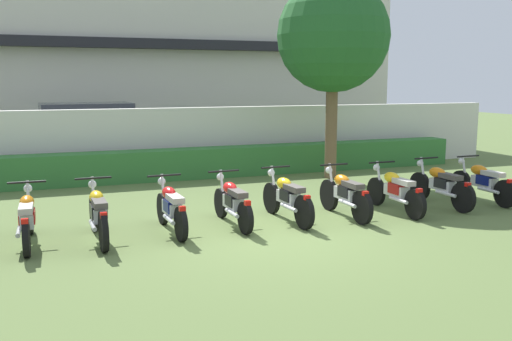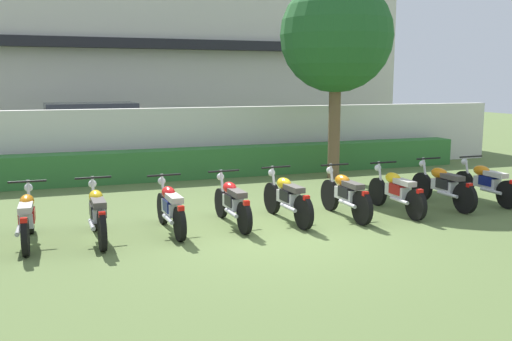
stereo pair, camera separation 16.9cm
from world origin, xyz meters
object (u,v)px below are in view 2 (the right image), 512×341
Objects in this scene: motorcycle_in_row_4 at (232,202)px; motorcycle_in_row_8 at (443,185)px; motorcycle_in_row_1 at (27,217)px; motorcycle_in_row_7 at (396,191)px; motorcycle_in_row_6 at (345,194)px; motorcycle_in_row_2 at (97,213)px; motorcycle_in_row_5 at (287,197)px; parked_car at (97,133)px; motorcycle_in_row_3 at (170,207)px; motorcycle_in_row_9 at (485,182)px; tree_near_inspector at (336,36)px.

motorcycle_in_row_8 is (4.54, -0.03, 0.01)m from motorcycle_in_row_4.
motorcycle_in_row_7 is (6.76, -0.13, 0.00)m from motorcycle_in_row_1.
motorcycle_in_row_2 is at bearing 89.15° from motorcycle_in_row_6.
motorcycle_in_row_5 is at bearing 88.53° from motorcycle_in_row_8.
parked_car is at bearing -5.67° from motorcycle_in_row_2.
motorcycle_in_row_6 is (1.15, -0.11, 0.00)m from motorcycle_in_row_5.
parked_car is 8.97m from motorcycle_in_row_3.
motorcycle_in_row_7 is (4.47, -0.07, 0.00)m from motorcycle_in_row_3.
motorcycle_in_row_4 is at bearing 88.73° from motorcycle_in_row_9.
motorcycle_in_row_6 is at bearing -95.90° from motorcycle_in_row_4.
parked_car is 2.45× the size of motorcycle_in_row_9.
motorcycle_in_row_6 is (4.55, 0.00, -0.00)m from motorcycle_in_row_2.
parked_car is 10.87m from motorcycle_in_row_8.
motorcycle_in_row_9 is (1.13, 0.04, -0.01)m from motorcycle_in_row_8.
parked_car is 2.37× the size of motorcycle_in_row_5.
motorcycle_in_row_2 is 1.01× the size of motorcycle_in_row_7.
motorcycle_in_row_5 reaches higher than motorcycle_in_row_1.
motorcycle_in_row_4 is at bearing -87.55° from motorcycle_in_row_2.
motorcycle_in_row_8 is at bearing -93.05° from motorcycle_in_row_5.
motorcycle_in_row_8 is (5.67, 0.04, 0.01)m from motorcycle_in_row_3.
motorcycle_in_row_7 is at bearing 92.52° from motorcycle_in_row_9.
parked_car is at bearing 38.28° from motorcycle_in_row_9.
motorcycle_in_row_3 is 0.93× the size of motorcycle_in_row_7.
motorcycle_in_row_8 is (6.89, 0.13, -0.01)m from motorcycle_in_row_2.
motorcycle_in_row_7 reaches higher than motorcycle_in_row_9.
motorcycle_in_row_7 reaches higher than motorcycle_in_row_4.
parked_car is 0.88× the size of tree_near_inspector.
motorcycle_in_row_3 is 5.67m from motorcycle_in_row_8.
motorcycle_in_row_5 is 1.00× the size of motorcycle_in_row_7.
motorcycle_in_row_2 is at bearing 88.54° from motorcycle_in_row_5.
motorcycle_in_row_8 reaches higher than motorcycle_in_row_9.
motorcycle_in_row_3 is at bearing 91.89° from motorcycle_in_row_4.
parked_car is at bearing 13.68° from motorcycle_in_row_5.
motorcycle_in_row_9 is at bearing -90.21° from motorcycle_in_row_2.
tree_near_inspector is at bearing -48.11° from motorcycle_in_row_4.
motorcycle_in_row_7 is (2.29, -0.10, -0.01)m from motorcycle_in_row_5.
tree_near_inspector reaches higher than parked_car.
motorcycle_in_row_1 is 1.03× the size of motorcycle_in_row_6.
motorcycle_in_row_5 is at bearing -127.46° from tree_near_inspector.
motorcycle_in_row_9 is at bearing -89.70° from motorcycle_in_row_8.
parked_car reaches higher than motorcycle_in_row_1.
motorcycle_in_row_7 is (1.14, 0.01, -0.01)m from motorcycle_in_row_6.
motorcycle_in_row_9 is at bearing -88.00° from motorcycle_in_row_6.
motorcycle_in_row_8 is (2.33, 0.13, -0.00)m from motorcycle_in_row_6.
motorcycle_in_row_5 is 3.49m from motorcycle_in_row_8.
motorcycle_in_row_8 is at bearing -90.35° from motorcycle_in_row_2.
motorcycle_in_row_2 reaches higher than motorcycle_in_row_6.
motorcycle_in_row_2 is 1.06× the size of motorcycle_in_row_4.
parked_car is 2.36× the size of motorcycle_in_row_2.
parked_car is 2.49× the size of motorcycle_in_row_4.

